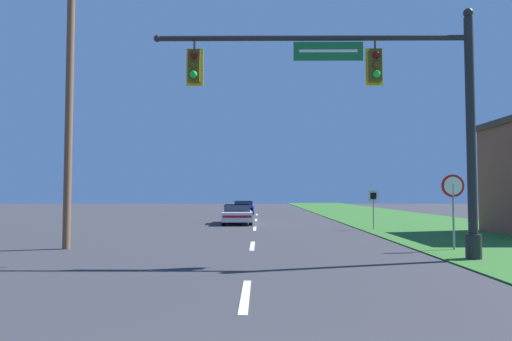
{
  "coord_description": "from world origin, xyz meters",
  "views": [
    {
      "loc": [
        0.27,
        -2.62,
        1.92
      ],
      "look_at": [
        0.0,
        29.98,
        3.54
      ],
      "focal_mm": 32.0,
      "sensor_mm": 36.0,
      "label": 1
    }
  ],
  "objects": [
    {
      "name": "grass_verge_right",
      "position": [
        10.5,
        30.0,
        0.02
      ],
      "size": [
        10.0,
        110.0,
        0.04
      ],
      "color": "#2D6626",
      "rests_on": "ground"
    },
    {
      "name": "car_ahead",
      "position": [
        -1.16,
        26.04,
        0.6
      ],
      "size": [
        2.05,
        4.64,
        1.19
      ],
      "color": "black",
      "rests_on": "ground"
    },
    {
      "name": "road_center_line",
      "position": [
        0.0,
        22.0,
        0.01
      ],
      "size": [
        0.16,
        34.8,
        0.01
      ],
      "color": "silver",
      "rests_on": "ground"
    },
    {
      "name": "utility_pole_near",
      "position": [
        -6.39,
        13.09,
        5.34
      ],
      "size": [
        1.8,
        0.26,
        10.36
      ],
      "color": "brown",
      "rests_on": "ground"
    },
    {
      "name": "signal_mast",
      "position": [
        4.05,
        10.56,
        4.45
      ],
      "size": [
        9.48,
        0.47,
        7.31
      ],
      "color": "#232326",
      "rests_on": "grass_verge_right"
    },
    {
      "name": "stop_sign",
      "position": [
        6.75,
        12.72,
        1.86
      ],
      "size": [
        0.76,
        0.07,
        2.5
      ],
      "color": "gray",
      "rests_on": "grass_verge_right"
    },
    {
      "name": "far_car",
      "position": [
        -1.18,
        38.86,
        0.61
      ],
      "size": [
        1.82,
        4.64,
        1.19
      ],
      "color": "black",
      "rests_on": "ground"
    },
    {
      "name": "route_sign_post",
      "position": [
        6.19,
        21.22,
        1.53
      ],
      "size": [
        0.55,
        0.06,
        2.03
      ],
      "color": "gray",
      "rests_on": "grass_verge_right"
    }
  ]
}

